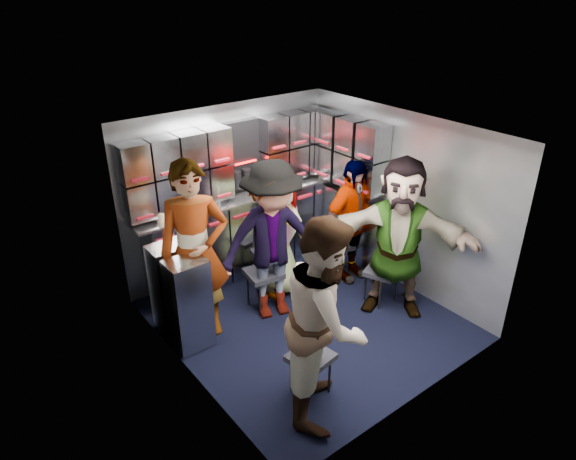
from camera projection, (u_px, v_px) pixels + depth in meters
floor at (306, 319)px, 5.66m from camera, size 3.00×3.00×0.00m
wall_back at (229, 190)px, 6.25m from camera, size 2.80×0.04×2.10m
wall_left at (182, 280)px, 4.42m from camera, size 0.04×3.00×2.10m
wall_right at (400, 201)px, 5.95m from camera, size 0.04×3.00×2.10m
ceiling at (309, 133)px, 4.72m from camera, size 2.80×3.00×0.02m
cart_bank_back at (240, 237)px, 6.35m from camera, size 2.68×0.38×0.99m
cart_bank_left at (180, 296)px, 5.18m from camera, size 0.38×0.76×0.99m
counter at (238, 198)px, 6.11m from camera, size 2.68×0.42×0.03m
locker_bank_back at (234, 159)px, 5.94m from camera, size 2.68×0.28×0.82m
locker_bank_right at (351, 152)px, 6.17m from camera, size 0.28×1.00×0.82m
right_cabinet at (352, 229)px, 6.54m from camera, size 0.28×1.20×1.00m
coffee_niche at (244, 156)px, 6.09m from camera, size 0.46×0.16×0.84m
red_latch_strip at (248, 214)px, 6.03m from camera, size 2.60×0.02×0.03m
jump_seat_near_left at (311, 359)px, 4.52m from camera, size 0.40×0.39×0.42m
jump_seat_mid_left at (264, 275)px, 5.73m from camera, size 0.43×0.41×0.45m
jump_seat_center at (270, 256)px, 6.15m from camera, size 0.43×0.41×0.44m
jump_seat_mid_right at (338, 246)px, 6.43m from camera, size 0.42×0.41×0.40m
jump_seat_near_right at (382, 272)px, 5.82m from camera, size 0.46×0.45×0.43m
attendant_standing at (195, 252)px, 5.06m from camera, size 0.82×0.70×1.90m
attendant_arc_a at (326, 319)px, 4.15m from camera, size 1.11×1.11×1.82m
attendant_arc_b at (272, 242)px, 5.38m from camera, size 1.30×0.98×1.79m
attendant_arc_c at (279, 234)px, 5.86m from camera, size 0.74×0.49×1.49m
attendant_arc_d at (350, 222)px, 6.12m from camera, size 0.92×0.45×1.52m
attendant_arc_e at (398, 238)px, 5.46m from camera, size 1.47×1.61×1.79m
bottle_left at (165, 210)px, 5.50m from camera, size 0.07×0.07×0.23m
bottle_mid at (218, 195)px, 5.85m from camera, size 0.06×0.06×0.24m
bottle_right at (258, 184)px, 6.16m from camera, size 0.06×0.06×0.23m
cup_left at (160, 217)px, 5.48m from camera, size 0.09×0.09×0.10m
cup_right at (321, 173)px, 6.73m from camera, size 0.08×0.08×0.09m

